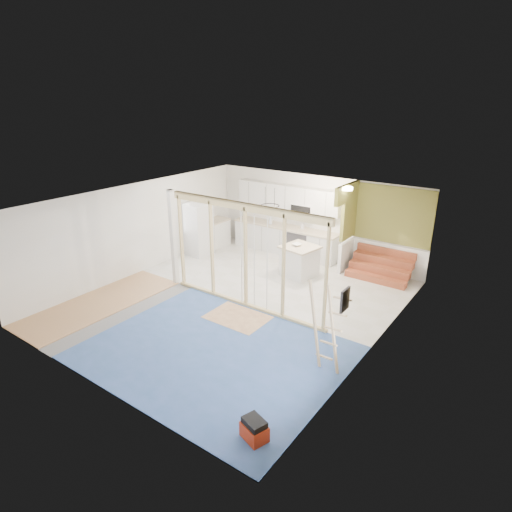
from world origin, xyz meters
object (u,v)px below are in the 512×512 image
Objects in this scene: island at (299,261)px; toolbox at (254,430)px; fridge at (198,230)px; ladder at (326,327)px.

island is 2.31× the size of toolbox.
fridge reaches higher than island.
ladder reaches higher than island.
island is 6.33m from toolbox.
ladder is (2.59, -3.53, 0.42)m from island.
fridge reaches higher than toolbox.
ladder reaches higher than toolbox.
fridge is 8.17m from toolbox.
ladder is at bearing 108.23° from toolbox.
ladder reaches higher than fridge.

